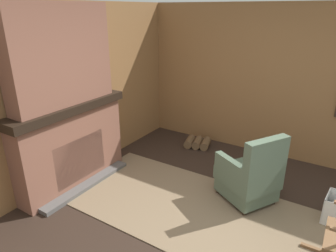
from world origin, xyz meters
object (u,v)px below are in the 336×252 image
object	(u,v)px
firewood_stack	(197,143)
storage_case	(99,88)
decorative_plate_on_mantel	(69,92)
armchair	(250,177)
oil_lamp_vase	(45,103)

from	to	relation	value
firewood_stack	storage_case	xyz separation A→B (m)	(-0.97, -1.38, 1.19)
firewood_stack	decorative_plate_on_mantel	xyz separation A→B (m)	(-1.00, -1.91, 1.24)
storage_case	decorative_plate_on_mantel	distance (m)	0.53
storage_case	decorative_plate_on_mantel	size ratio (longest dim) A/B	1.04
armchair	oil_lamp_vase	distance (m)	2.73
armchair	decorative_plate_on_mantel	world-z (taller)	decorative_plate_on_mantel
oil_lamp_vase	decorative_plate_on_mantel	size ratio (longest dim) A/B	0.83
armchair	firewood_stack	xyz separation A→B (m)	(-1.31, 1.14, -0.28)
firewood_stack	storage_case	size ratio (longest dim) A/B	1.85
armchair	storage_case	bearing A→B (deg)	36.40
firewood_stack	storage_case	bearing A→B (deg)	-125.20
armchair	oil_lamp_vase	bearing A→B (deg)	57.44
oil_lamp_vase	decorative_plate_on_mantel	xyz separation A→B (m)	(-0.02, 0.40, 0.05)
storage_case	firewood_stack	bearing A→B (deg)	54.80
oil_lamp_vase	storage_case	bearing A→B (deg)	89.99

